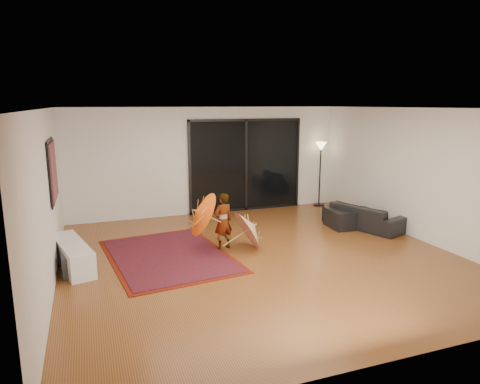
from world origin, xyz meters
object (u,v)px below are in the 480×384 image
sofa (364,216)px  ottoman (345,218)px  media_console (72,255)px  child (223,221)px

sofa → ottoman: sofa is taller
media_console → ottoman: 5.84m
sofa → child: size_ratio=1.67×
media_console → sofa: (6.20, 0.34, 0.05)m
child → ottoman: bearing=173.2°
sofa → ottoman: bearing=46.9°
media_console → ottoman: media_console is taller
sofa → child: child is taller
sofa → child: bearing=74.9°
sofa → ottoman: size_ratio=2.54×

